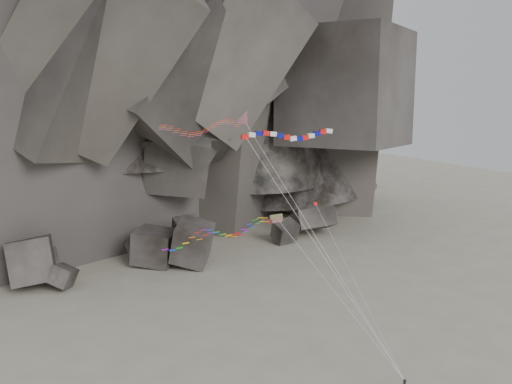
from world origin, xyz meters
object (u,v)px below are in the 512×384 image
delta_kite (199,127)px  parafoil_kite (219,232)px  pennant_kite (333,240)px  banner_kite (289,136)px

delta_kite → parafoil_kite: 10.94m
parafoil_kite → pennant_kite: 11.64m
pennant_kite → banner_kite: bearing=117.2°
delta_kite → banner_kite: 9.18m
banner_kite → pennant_kite: banner_kite is taller
parafoil_kite → pennant_kite: size_ratio=1.25×
delta_kite → parafoil_kite: (0.83, -2.68, -10.58)m
parafoil_kite → pennant_kite: (10.00, -5.92, -0.65)m
delta_kite → pennant_kite: size_ratio=1.67×
delta_kite → parafoil_kite: bearing=-89.9°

